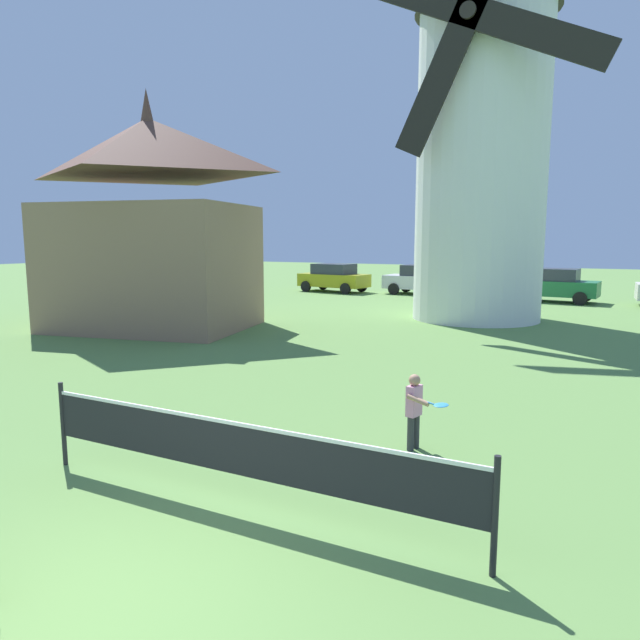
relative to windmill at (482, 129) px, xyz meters
The scene contains 8 objects.
ground_plane 19.51m from the windmill, 87.41° to the right, with size 120.00×120.00×0.00m, color #5B8442.
windmill is the anchor object (origin of this frame).
tennis_net 17.34m from the windmill, 87.02° to the right, with size 5.49×0.06×1.10m.
player_far 15.10m from the windmill, 81.53° to the right, with size 0.66×0.58×1.07m.
parked_car_mustard 13.27m from the windmill, 141.67° to the left, with size 4.03×2.29×1.56m.
parked_car_silver 10.90m from the windmill, 117.48° to the left, with size 4.56×2.13×1.56m.
parked_car_green 9.75m from the windmill, 75.43° to the left, with size 4.20×2.20×1.56m.
chapel 11.89m from the windmill, 142.09° to the right, with size 7.11×5.80×7.60m.
Camera 1 is at (3.47, -2.69, 2.92)m, focal length 31.73 mm.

